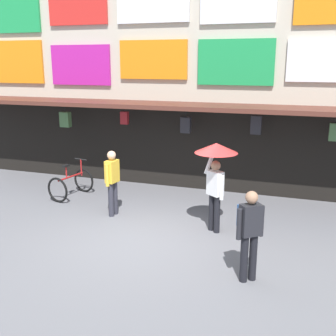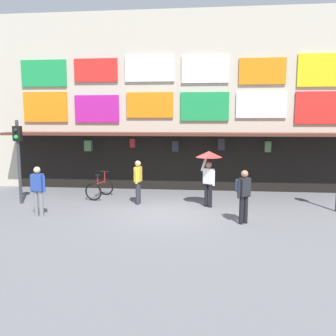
# 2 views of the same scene
# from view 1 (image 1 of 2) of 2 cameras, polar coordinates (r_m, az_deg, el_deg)

# --- Properties ---
(ground_plane) EXTENTS (80.00, 80.00, 0.00)m
(ground_plane) POSITION_cam_1_polar(r_m,az_deg,el_deg) (9.33, -3.47, -9.65)
(ground_plane) COLOR slate
(shopfront) EXTENTS (18.00, 2.60, 8.00)m
(shopfront) POSITION_cam_1_polar(r_m,az_deg,el_deg) (12.85, 4.24, 15.14)
(shopfront) COLOR beige
(shopfront) RESTS_ON ground
(bicycle_parked) EXTENTS (0.92, 1.27, 1.05)m
(bicycle_parked) POSITION_cam_1_polar(r_m,az_deg,el_deg) (12.21, -13.26, -2.15)
(bicycle_parked) COLOR black
(bicycle_parked) RESTS_ON ground
(pedestrian_in_blue) EXTENTS (0.26, 0.53, 1.68)m
(pedestrian_in_blue) POSITION_cam_1_polar(r_m,az_deg,el_deg) (10.43, -7.72, -1.58)
(pedestrian_in_blue) COLOR #2D2D38
(pedestrian_in_blue) RESTS_ON ground
(pedestrian_in_black) EXTENTS (0.48, 0.47, 1.68)m
(pedestrian_in_black) POSITION_cam_1_polar(r_m,az_deg,el_deg) (7.40, 11.19, -8.26)
(pedestrian_in_black) COLOR black
(pedestrian_in_black) RESTS_ON ground
(pedestrian_with_umbrella) EXTENTS (0.96, 0.96, 2.08)m
(pedestrian_with_umbrella) POSITION_cam_1_polar(r_m,az_deg,el_deg) (9.21, 6.64, 0.78)
(pedestrian_with_umbrella) COLOR black
(pedestrian_with_umbrella) RESTS_ON ground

